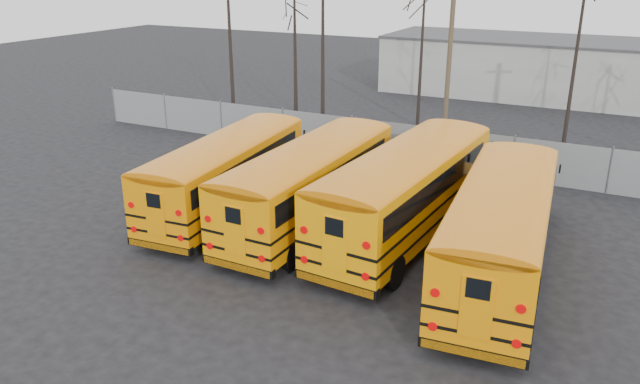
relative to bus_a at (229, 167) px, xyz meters
The scene contains 13 objects.
ground 6.45m from the bus_a, 31.12° to the right, with size 120.00×120.00×0.00m, color black.
fence 10.30m from the bus_a, 58.90° to the left, with size 40.00×0.04×2.00m, color gray.
distant_building 29.71m from the bus_a, 75.76° to the left, with size 22.00×8.00×4.00m, color #B4B4AF.
bus_a is the anchor object (origin of this frame).
bus_b 3.62m from the bus_a, ahead, with size 2.74×11.36×3.17m.
bus_c 7.19m from the bus_a, ahead, with size 3.58×12.11×3.34m.
bus_d 10.80m from the bus_a, ahead, with size 3.68×11.74×3.24m.
utility_pole_left 14.72m from the bus_a, 71.15° to the left, with size 1.44×0.50×8.23m.
tree_0 14.56m from the bus_a, 123.90° to the left, with size 0.26×0.26×12.70m, color black.
tree_1 13.35m from the bus_a, 107.51° to the left, with size 0.26×0.26×9.62m, color black.
tree_2 12.79m from the bus_a, 98.91° to the left, with size 0.26×0.26×12.47m, color black.
tree_3 13.77m from the bus_a, 74.74° to the left, with size 0.26×0.26×11.48m, color black.
tree_4 17.33m from the bus_a, 48.68° to the left, with size 0.26×0.26×12.96m, color black.
Camera 1 is at (8.44, -15.87, 9.43)m, focal length 35.00 mm.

